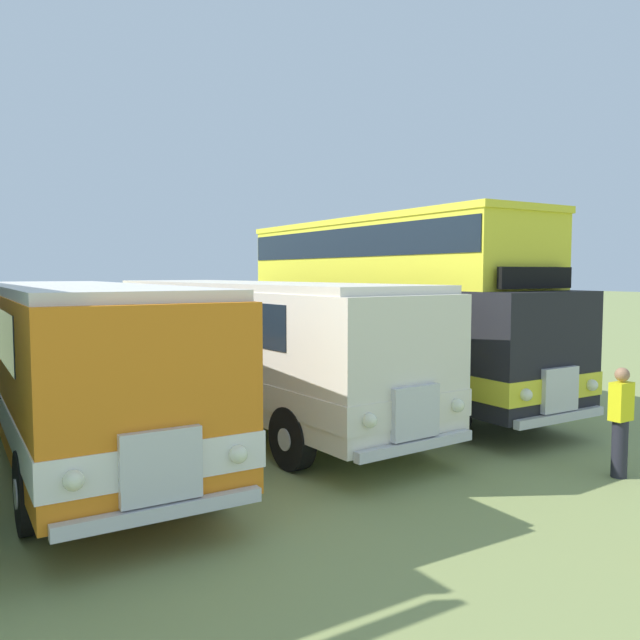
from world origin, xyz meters
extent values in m
plane|color=#8C9956|center=(0.00, 0.00, 0.00)|extent=(200.00, 200.00, 0.00)
cube|color=orange|center=(0.00, -0.25, 1.70)|extent=(2.82, 9.86, 2.30)
cube|color=white|center=(0.00, -0.25, 1.10)|extent=(2.86, 9.90, 0.44)
cube|color=#19232D|center=(0.01, 0.15, 2.30)|extent=(2.77, 7.46, 0.76)
cube|color=#19232D|center=(-0.16, -5.08, 2.35)|extent=(2.20, 0.17, 0.90)
cube|color=silver|center=(-0.16, -5.19, 1.10)|extent=(0.90, 0.15, 0.80)
cube|color=silver|center=(-0.16, -5.22, 0.60)|extent=(2.30, 0.21, 0.16)
sphere|color=#EAEACC|center=(0.74, -5.22, 1.10)|extent=(0.22, 0.22, 0.22)
sphere|color=#EAEACC|center=(-1.06, -5.17, 1.10)|extent=(0.22, 0.22, 0.22)
cube|color=white|center=(0.00, -0.25, 2.92)|extent=(2.76, 9.46, 0.14)
cylinder|color=black|center=(1.04, -3.57, 0.52)|extent=(0.31, 1.05, 1.04)
cylinder|color=silver|center=(1.19, -3.58, 0.52)|extent=(0.03, 0.36, 0.36)
cylinder|color=black|center=(-1.26, -3.50, 0.52)|extent=(0.31, 1.05, 1.04)
cylinder|color=silver|center=(-1.41, -3.49, 0.52)|extent=(0.03, 0.36, 0.36)
cylinder|color=black|center=(1.25, 2.80, 0.52)|extent=(0.31, 1.05, 1.04)
cylinder|color=silver|center=(1.40, 2.80, 0.52)|extent=(0.03, 0.36, 0.36)
cube|color=silver|center=(3.73, 0.37, 1.70)|extent=(2.88, 10.08, 2.30)
cube|color=silver|center=(3.73, 0.37, 1.10)|extent=(2.93, 10.12, 0.44)
cube|color=#19232D|center=(3.72, 0.77, 2.30)|extent=(2.82, 7.68, 0.76)
cube|color=#19232D|center=(3.92, -4.56, 2.35)|extent=(2.20, 0.18, 0.90)
cube|color=silver|center=(3.93, -4.67, 1.10)|extent=(0.90, 0.15, 0.80)
cube|color=silver|center=(3.93, -4.70, 0.60)|extent=(2.30, 0.23, 0.16)
sphere|color=#EAEACC|center=(4.83, -4.65, 1.10)|extent=(0.22, 0.22, 0.22)
sphere|color=#EAEACC|center=(3.03, -4.72, 1.10)|extent=(0.22, 0.22, 0.22)
cube|color=silver|center=(3.73, 0.37, 2.92)|extent=(2.83, 9.68, 0.14)
cylinder|color=black|center=(5.01, -2.98, 0.52)|extent=(0.32, 1.05, 1.04)
cylinder|color=silver|center=(5.16, -2.97, 0.52)|extent=(0.03, 0.36, 0.36)
cylinder|color=black|center=(2.71, -3.07, 0.52)|extent=(0.32, 1.05, 1.04)
cylinder|color=silver|center=(2.56, -3.07, 0.52)|extent=(0.03, 0.36, 0.36)
cylinder|color=black|center=(4.76, 3.60, 0.52)|extent=(0.32, 1.05, 1.04)
cylinder|color=silver|center=(4.91, 3.61, 0.52)|extent=(0.03, 0.36, 0.36)
cylinder|color=black|center=(2.46, 3.52, 0.52)|extent=(0.32, 1.05, 1.04)
cylinder|color=silver|center=(2.31, 3.51, 0.52)|extent=(0.03, 0.36, 0.36)
cube|color=black|center=(7.46, 0.38, 1.70)|extent=(2.74, 10.07, 2.30)
cube|color=yellow|center=(7.46, 0.38, 1.10)|extent=(2.78, 10.11, 0.44)
cube|color=#19232D|center=(7.47, 0.78, 2.30)|extent=(2.71, 7.67, 0.76)
cube|color=#19232D|center=(7.34, -4.56, 2.35)|extent=(2.20, 0.15, 0.90)
cube|color=silver|center=(7.34, -4.67, 1.10)|extent=(0.90, 0.14, 0.80)
cube|color=silver|center=(7.34, -4.70, 0.60)|extent=(2.30, 0.19, 0.16)
sphere|color=#EAEACC|center=(8.24, -4.71, 1.10)|extent=(0.22, 0.22, 0.22)
sphere|color=#EAEACC|center=(6.44, -4.66, 1.10)|extent=(0.22, 0.22, 0.22)
cube|color=yellow|center=(7.47, 0.63, 3.60)|extent=(2.62, 9.17, 1.50)
cube|color=yellow|center=(7.47, 0.63, 4.42)|extent=(2.68, 9.27, 0.14)
cube|color=#19232D|center=(7.47, 0.63, 3.90)|extent=(2.65, 9.07, 0.68)
cube|color=black|center=(7.36, -4.07, 3.10)|extent=(1.90, 0.17, 0.40)
cylinder|color=black|center=(8.53, -3.05, 0.52)|extent=(0.30, 1.05, 1.04)
cylinder|color=silver|center=(8.68, -3.06, 0.52)|extent=(0.03, 0.36, 0.36)
cylinder|color=black|center=(6.23, -3.00, 0.52)|extent=(0.30, 1.05, 1.04)
cylinder|color=silver|center=(6.08, -2.99, 0.52)|extent=(0.03, 0.36, 0.36)
cylinder|color=black|center=(8.69, 3.56, 0.52)|extent=(0.30, 1.05, 1.04)
cylinder|color=silver|center=(8.84, 3.56, 0.52)|extent=(0.03, 0.36, 0.36)
cylinder|color=black|center=(6.39, 3.62, 0.52)|extent=(0.30, 1.05, 1.04)
cylinder|color=silver|center=(6.24, 3.62, 0.52)|extent=(0.03, 0.36, 0.36)
cylinder|color=#23232D|center=(6.83, -6.16, 0.45)|extent=(0.24, 0.24, 0.90)
cube|color=yellow|center=(6.83, -6.16, 1.20)|extent=(0.36, 0.22, 0.60)
sphere|color=#9E7051|center=(6.83, -6.16, 1.62)|extent=(0.22, 0.22, 0.22)
camera|label=1|loc=(-2.34, -11.75, 3.19)|focal=35.47mm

